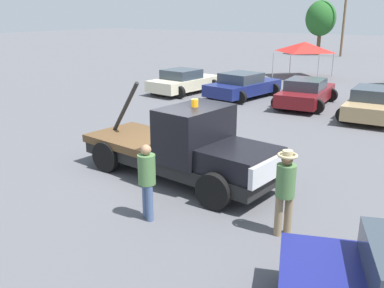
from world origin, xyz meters
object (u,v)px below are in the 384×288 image
at_px(parked_car_tan, 375,103).
at_px(parked_car_navy, 243,86).
at_px(utility_pole, 345,8).
at_px(parked_car_cream, 183,82).
at_px(person_at_hood, 147,177).
at_px(parked_car_maroon, 306,93).
at_px(tow_truck, 187,149).
at_px(canopy_tent_red, 305,47).
at_px(person_near_truck, 285,186).
at_px(tree_left, 321,18).

bearing_deg(parked_car_tan, parked_car_navy, 79.56).
bearing_deg(utility_pole, parked_car_cream, -93.32).
bearing_deg(person_at_hood, parked_car_maroon, -147.15).
height_order(tow_truck, parked_car_cream, tow_truck).
relative_size(parked_car_navy, canopy_tent_red, 1.46).
relative_size(person_at_hood, parked_car_tan, 0.35).
distance_m(person_at_hood, parked_car_maroon, 13.50).
distance_m(parked_car_navy, parked_car_maroon, 3.50).
xyz_separation_m(tow_truck, person_near_truck, (3.33, -1.33, 0.17)).
relative_size(parked_car_navy, tree_left, 0.85).
distance_m(parked_car_navy, tree_left, 26.02).
relative_size(tow_truck, utility_pole, 0.67).
relative_size(parked_car_navy, parked_car_tan, 0.96).
bearing_deg(person_near_truck, tree_left, -30.55).
xyz_separation_m(tow_truck, utility_pole, (-6.09, 36.30, 3.82)).
distance_m(parked_car_cream, parked_car_navy, 3.45).
bearing_deg(parked_car_cream, person_near_truck, -132.38).
relative_size(tow_truck, parked_car_maroon, 1.27).
distance_m(tow_truck, tree_left, 37.79).
xyz_separation_m(parked_car_cream, parked_car_maroon, (6.89, 0.49, 0.00)).
height_order(person_at_hood, parked_car_maroon, person_at_hood).
bearing_deg(canopy_tent_red, tow_truck, -78.35).
bearing_deg(canopy_tent_red, parked_car_tan, -55.24).
distance_m(tree_left, utility_pole, 2.72).
xyz_separation_m(parked_car_navy, canopy_tent_red, (0.04, 8.93, 1.43)).
relative_size(person_near_truck, parked_car_navy, 0.39).
xyz_separation_m(canopy_tent_red, tree_left, (-4.42, 16.54, 1.62)).
bearing_deg(tow_truck, parked_car_navy, 116.24).
bearing_deg(canopy_tent_red, parked_car_cream, -109.74).
distance_m(tow_truck, utility_pole, 37.00).
bearing_deg(person_at_hood, tow_truck, -138.56).
distance_m(parked_car_navy, parked_car_tan, 6.85).
height_order(person_at_hood, utility_pole, utility_pole).
relative_size(parked_car_cream, parked_car_maroon, 0.94).
distance_m(parked_car_tan, canopy_tent_red, 11.95).
xyz_separation_m(parked_car_maroon, utility_pole, (-5.40, 25.20, 4.07)).
distance_m(person_near_truck, parked_car_navy, 14.64).
distance_m(person_at_hood, parked_car_navy, 14.39).
relative_size(person_at_hood, parked_car_cream, 0.39).
bearing_deg(tree_left, parked_car_tan, -66.95).
xyz_separation_m(parked_car_cream, canopy_tent_red, (3.43, 9.55, 1.43)).
height_order(parked_car_cream, tree_left, tree_left).
height_order(person_near_truck, parked_car_navy, person_near_truck).
bearing_deg(tree_left, parked_car_cream, -87.82).
xyz_separation_m(parked_car_cream, parked_car_navy, (3.39, 0.62, 0.00)).
xyz_separation_m(parked_car_tan, canopy_tent_red, (-6.77, 9.75, 1.43)).
height_order(parked_car_cream, parked_car_tan, same).
xyz_separation_m(person_at_hood, parked_car_maroon, (-1.27, 13.44, -0.35)).
relative_size(person_near_truck, parked_car_maroon, 0.38).
bearing_deg(person_near_truck, parked_car_tan, -44.44).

